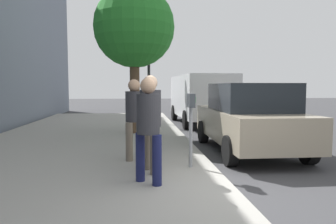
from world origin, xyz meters
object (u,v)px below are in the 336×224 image
pedestrian_at_meter (150,116)px  parking_officer (134,113)px  parking_meter (191,114)px  street_tree (134,28)px  parked_van_far (201,96)px  traffic_signal (151,66)px  pedestrian_bystander (148,123)px  parked_sedan_near (248,118)px

pedestrian_at_meter → parking_officer: size_ratio=1.03×
parking_meter → pedestrian_at_meter: pedestrian_at_meter is taller
pedestrian_at_meter → street_tree: (4.93, 0.31, 2.43)m
parked_van_far → pedestrian_at_meter: bearing=162.8°
street_tree → traffic_signal: size_ratio=1.34×
parking_meter → street_tree: (4.67, 1.09, 2.44)m
pedestrian_bystander → street_tree: size_ratio=0.35×
parking_meter → pedestrian_at_meter: size_ratio=0.81×
pedestrian_bystander → parked_van_far: size_ratio=0.32×
parked_sedan_near → traffic_signal: size_ratio=1.23×
parking_officer → parked_van_far: 7.93m
street_tree → traffic_signal: bearing=-13.0°
street_tree → traffic_signal: (2.95, -0.68, -1.03)m
parking_officer → street_tree: street_tree is taller
parking_officer → traffic_signal: traffic_signal is taller
parking_officer → parked_sedan_near: bearing=57.5°
parked_sedan_near → pedestrian_at_meter: bearing=130.2°
parking_officer → street_tree: bearing=125.7°
street_tree → traffic_signal: street_tree is taller
pedestrian_bystander → parking_officer: 1.73m
parking_officer → parked_van_far: (7.38, -2.91, 0.12)m
pedestrian_bystander → street_tree: street_tree is taller
parking_meter → pedestrian_bystander: (-0.94, 0.84, -0.04)m
street_tree → pedestrian_at_meter: bearing=-176.4°
pedestrian_bystander → traffic_signal: (8.56, -0.44, 1.45)m
pedestrian_at_meter → traffic_signal: 8.01m
parking_officer → pedestrian_at_meter: bearing=-38.5°
parked_sedan_near → parking_meter: bearing=136.7°
pedestrian_bystander → parked_van_far: 9.48m
pedestrian_at_meter → street_tree: street_tree is taller
pedestrian_bystander → parking_officer: parking_officer is taller
parked_van_far → street_tree: 5.12m
parking_officer → parked_sedan_near: 3.15m
traffic_signal → pedestrian_bystander: bearing=177.1°
parking_meter → parked_sedan_near: bearing=-43.3°
parked_sedan_near → traffic_signal: bearing=21.5°
parking_officer → parked_van_far: size_ratio=0.32×
parking_meter → parked_van_far: parked_van_far is taller
parking_meter → parked_van_far: 8.36m
street_tree → parking_officer: bearing=-179.8°
pedestrian_at_meter → traffic_signal: (7.88, -0.37, 1.40)m
pedestrian_at_meter → pedestrian_bystander: bearing=-112.0°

